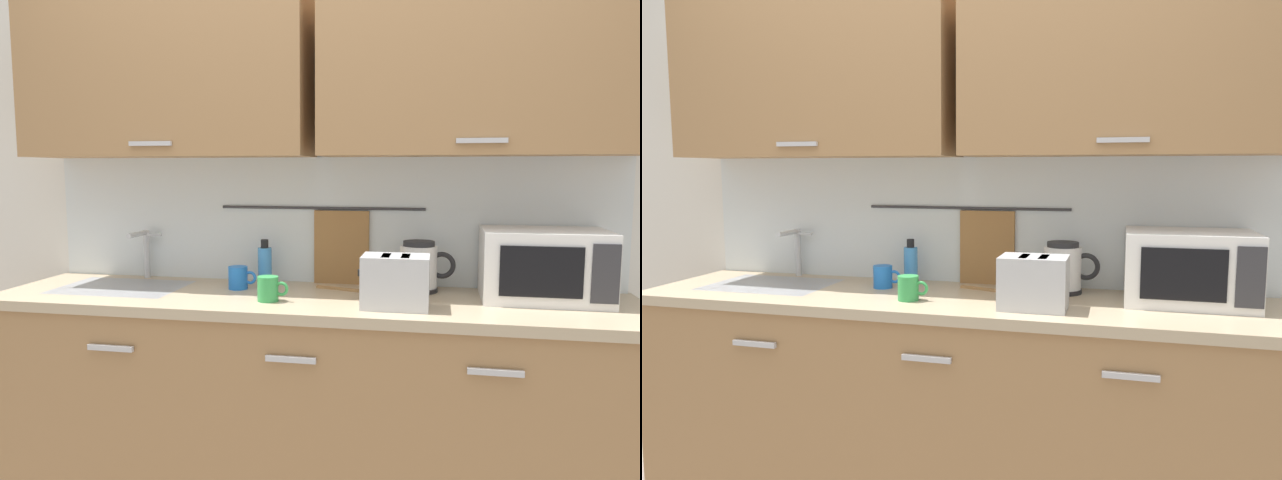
# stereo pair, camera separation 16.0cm
# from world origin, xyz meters

# --- Properties ---
(counter_unit) EXTENTS (2.53, 0.64, 0.90)m
(counter_unit) POSITION_xyz_m (-0.01, 0.30, 0.46)
(counter_unit) COLOR #997047
(counter_unit) RESTS_ON ground
(back_wall_assembly) EXTENTS (3.70, 0.41, 2.50)m
(back_wall_assembly) POSITION_xyz_m (0.00, 0.53, 1.52)
(back_wall_assembly) COLOR silver
(back_wall_assembly) RESTS_ON ground
(sink_faucet) EXTENTS (0.09, 0.17, 0.22)m
(sink_faucet) POSITION_xyz_m (-0.82, 0.53, 1.04)
(sink_faucet) COLOR #B2B5BA
(sink_faucet) RESTS_ON counter_unit
(microwave) EXTENTS (0.46, 0.35, 0.27)m
(microwave) POSITION_xyz_m (0.89, 0.41, 1.04)
(microwave) COLOR white
(microwave) RESTS_ON counter_unit
(electric_kettle) EXTENTS (0.23, 0.16, 0.21)m
(electric_kettle) POSITION_xyz_m (0.42, 0.47, 1.00)
(electric_kettle) COLOR black
(electric_kettle) RESTS_ON counter_unit
(dish_soap_bottle) EXTENTS (0.06, 0.06, 0.20)m
(dish_soap_bottle) POSITION_xyz_m (-0.24, 0.50, 0.99)
(dish_soap_bottle) COLOR #3F8CD8
(dish_soap_bottle) RESTS_ON counter_unit
(mug_near_sink) EXTENTS (0.12, 0.08, 0.09)m
(mug_near_sink) POSITION_xyz_m (-0.32, 0.38, 0.95)
(mug_near_sink) COLOR blue
(mug_near_sink) RESTS_ON counter_unit
(toaster) EXTENTS (0.26, 0.17, 0.19)m
(toaster) POSITION_xyz_m (0.35, 0.17, 1.00)
(toaster) COLOR #B7BABF
(toaster) RESTS_ON counter_unit
(mug_by_kettle) EXTENTS (0.12, 0.08, 0.09)m
(mug_by_kettle) POSITION_xyz_m (-0.13, 0.18, 0.95)
(mug_by_kettle) COLOR green
(mug_by_kettle) RESTS_ON counter_unit
(wooden_spoon) EXTENTS (0.27, 0.11, 0.01)m
(wooden_spoon) POSITION_xyz_m (0.16, 0.42, 0.91)
(wooden_spoon) COLOR #9E7042
(wooden_spoon) RESTS_ON counter_unit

